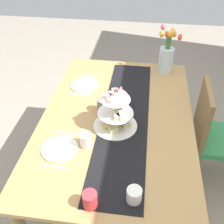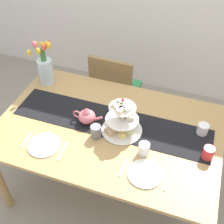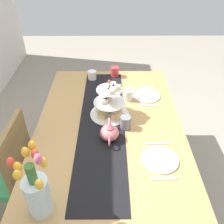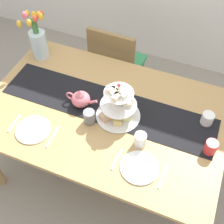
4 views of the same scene
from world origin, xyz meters
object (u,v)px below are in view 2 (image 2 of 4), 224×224
Objects in this scene: tulip_vase at (45,67)px; mug_orange at (208,153)px; fork_left at (26,140)px; mug_white_text at (144,149)px; dining_table at (109,136)px; cream_jug at (203,129)px; dinner_plate_right at (145,174)px; tiered_cake_stand at (122,121)px; dinner_plate_left at (44,145)px; teapot at (87,116)px; mug_grey at (96,131)px; chair_left at (114,89)px; knife_right at (167,180)px; fork_right at (123,168)px; knife_left at (63,151)px.

mug_orange is at bearing -15.62° from tulip_vase.
tulip_vase is 2.85× the size of fork_left.
tulip_vase is at bearing 153.37° from mug_white_text.
fork_left is (-0.51, -0.32, 0.10)m from dining_table.
cream_jug is 0.37× the size of dinner_plate_right.
tiered_cake_stand reaches higher than dinner_plate_right.
dinner_plate_left is at bearing -166.16° from mug_orange.
tiered_cake_stand is 1.32× the size of dinner_plate_right.
mug_white_text reaches higher than dinner_plate_right.
mug_grey is at bearing -44.31° from teapot.
dinner_plate_left is (-0.15, -1.08, 0.27)m from chair_left.
mug_white_text is 0.43m from mug_orange.
mug_orange is at bearing 51.37° from knife_right.
dinner_plate_left reaches higher than fork_left.
teapot is 1.04× the size of dinner_plate_left.
mug_grey reaches higher than dining_table.
cream_jug is 0.89× the size of mug_orange.
teapot is 2.51× the size of mug_grey.
tiered_cake_stand is 1.32× the size of dinner_plate_left.
fork_right is 0.19m from mug_white_text.
knife_left is (-0.32, -0.32, -0.10)m from tiered_cake_stand.
dining_table is at bearing 41.05° from dinner_plate_left.
knife_left is at bearing 0.00° from fork_left.
tiered_cake_stand is 0.35m from fork_right.
fork_right is at bearing 0.00° from knife_left.
dining_table is 0.22m from tiered_cake_stand.
fork_left is 0.87m from dinner_plate_right.
tiered_cake_stand is 0.20m from mug_grey.
knife_right is at bearing 0.00° from fork_left.
tulip_vase reaches higher than teapot.
cream_jug reaches higher than fork_left.
tiered_cake_stand reaches higher than chair_left.
mug_grey is at bearing -144.12° from tiered_cake_stand.
cream_jug is 0.50× the size of knife_left.
knife_right is (0.87, 0.00, -0.00)m from dinner_plate_left.
dining_table is 7.20× the size of dinner_plate_right.
mug_orange is at bearing 13.84° from dinner_plate_left.
chair_left is 1.28m from mug_orange.
mug_white_text is at bearing -6.66° from mug_grey.
chair_left reaches higher than fork_left.
cream_jug is 0.37× the size of dinner_plate_left.
cream_jug is 0.89× the size of mug_white_text.
dining_table is at bearing 0.00° from teapot.
mug_orange is at bearing -3.21° from teapot.
dinner_plate_right reaches higher than fork_right.
fork_right is (0.22, -0.32, 0.10)m from dining_table.
chair_left is at bearing 74.58° from fork_left.
chair_left is 3.96× the size of dinner_plate_left.
dinner_plate_left is (-0.19, -0.32, -0.05)m from teapot.
mug_grey is at bearing 50.51° from knife_left.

